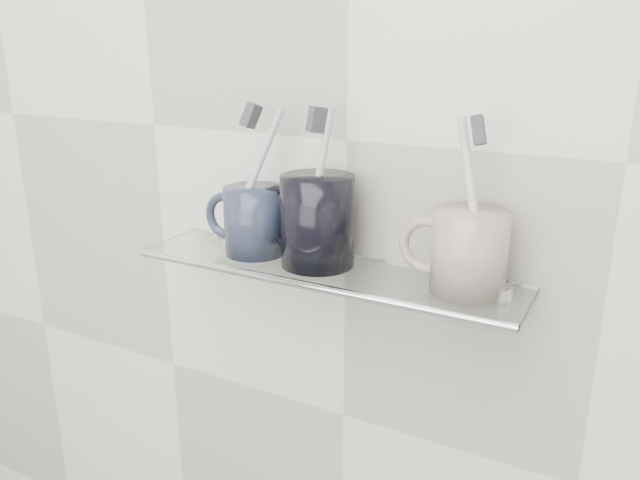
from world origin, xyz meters
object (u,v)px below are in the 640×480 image
Objects in this scene: mug_center at (318,221)px; mug_right at (469,252)px; shelf_glass at (324,270)px; mug_left at (255,221)px.

mug_right is (0.19, 0.00, -0.01)m from mug_center.
shelf_glass is 0.06m from mug_center.
shelf_glass is 0.12m from mug_left.
mug_right is at bearing 2.54° from mug_left.
mug_right reaches higher than shelf_glass.
mug_center is 0.19m from mug_right.
mug_left is (-0.11, 0.00, 0.05)m from shelf_glass.
mug_center is at bearing 156.33° from shelf_glass.
mug_center is at bearing 166.77° from mug_right.
shelf_glass is 5.60× the size of mug_left.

